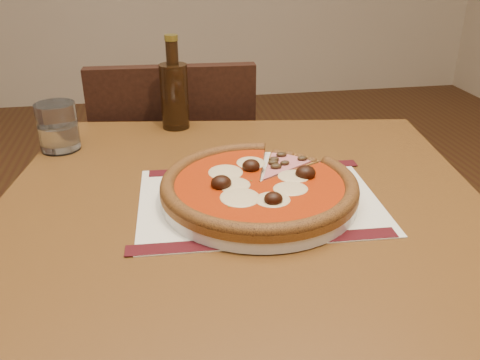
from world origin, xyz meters
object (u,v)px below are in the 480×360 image
Objects in this scene: bottle at (174,93)px; chair_far at (178,187)px; water_glass at (58,127)px; table at (242,254)px; plate at (259,195)px; pizza at (259,184)px.

chair_far is at bearing 89.03° from bottle.
chair_far reaches higher than water_glass.
chair_far reaches higher than table.
table is 0.46m from water_glass.
water_glass is (-0.35, 0.29, 0.04)m from plate.
chair_far is 2.73× the size of plate.
plate is at bearing 103.04° from chair_far.
table is at bearing 175.43° from pizza.
water_glass is at bearing 138.36° from table.
bottle reaches higher than plate.
plate is at bearing 49.12° from pizza.
water_glass is (-0.24, -0.31, 0.31)m from chair_far.
pizza is 0.40m from bottle.
chair_far reaches higher than plate.
chair_far is (-0.08, 0.59, -0.16)m from table.
plate is at bearing -39.53° from water_glass.
water_glass is at bearing 140.47° from plate.
pizza is 0.45m from water_glass.
bottle reaches higher than chair_far.
pizza is at bearing 103.02° from chair_far.
bottle is (-0.11, 0.38, 0.07)m from plate.
table is 0.43m from bottle.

